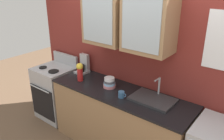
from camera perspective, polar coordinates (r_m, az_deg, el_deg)
The scene contains 8 objects.
back_wall_unit at distance 3.07m, azimuth 5.48°, elevation 5.52°, with size 3.61×0.48×2.64m.
counter at distance 3.27m, azimuth 1.72°, elevation -12.46°, with size 2.00×0.63×0.91m.
stove_range at distance 4.10m, azimuth -13.74°, elevation -5.33°, with size 0.61×0.61×1.09m.
sink_faucet at distance 2.87m, azimuth 10.09°, elevation -7.05°, with size 0.52×0.36×0.26m.
bowl_stack at distance 3.12m, azimuth -0.64°, elevation -3.20°, with size 0.17×0.17×0.14m.
vase at distance 3.32m, azimuth -7.98°, elevation -0.29°, with size 0.10×0.10×0.27m.
cup_near_sink at distance 2.88m, azimuth 2.36°, elevation -6.08°, with size 0.11×0.08×0.08m.
coffee_maker at distance 3.62m, azimuth -7.18°, elevation 1.03°, with size 0.17×0.20×0.29m.
Camera 1 is at (1.59, -2.17, 2.31)m, focal length 36.83 mm.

